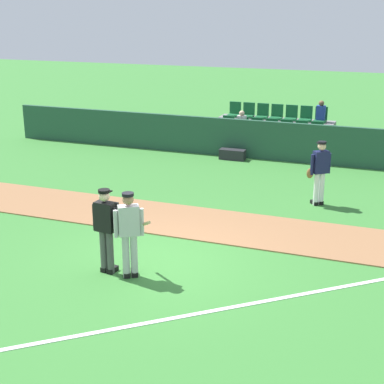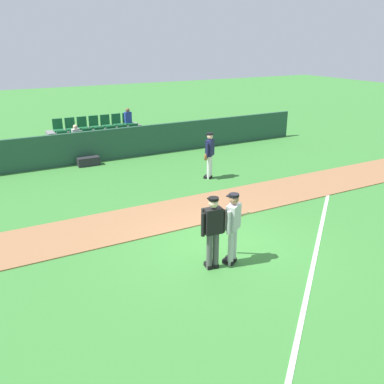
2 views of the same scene
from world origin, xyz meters
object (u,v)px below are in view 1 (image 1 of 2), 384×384
at_px(batter_grey_jersey, 129,231).
at_px(runner_navy_jersey, 320,171).
at_px(umpire_home_plate, 106,226).
at_px(equipment_bag, 232,154).

distance_m(batter_grey_jersey, runner_navy_jersey, 6.38).
relative_size(umpire_home_plate, equipment_bag, 1.96).
xyz_separation_m(umpire_home_plate, runner_navy_jersey, (3.31, 5.71, -0.04)).
bearing_deg(runner_navy_jersey, batter_grey_jersey, -115.87).
height_order(batter_grey_jersey, equipment_bag, batter_grey_jersey).
height_order(umpire_home_plate, runner_navy_jersey, same).
bearing_deg(batter_grey_jersey, runner_navy_jersey, 64.13).
bearing_deg(equipment_bag, batter_grey_jersey, -85.25).
distance_m(runner_navy_jersey, equipment_bag, 5.34).
bearing_deg(umpire_home_plate, batter_grey_jersey, -3.82).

